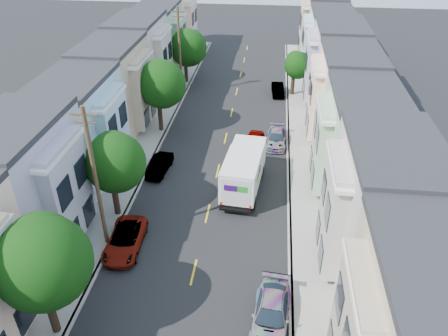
% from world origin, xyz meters
% --- Properties ---
extents(ground, '(160.00, 160.00, 0.00)m').
position_xyz_m(ground, '(0.00, 0.00, 0.00)').
color(ground, black).
rests_on(ground, ground).
extents(road_slab, '(12.00, 70.00, 0.02)m').
position_xyz_m(road_slab, '(0.00, 15.00, 0.01)').
color(road_slab, black).
rests_on(road_slab, ground).
extents(curb_left, '(0.30, 70.00, 0.15)m').
position_xyz_m(curb_left, '(-6.05, 15.00, 0.07)').
color(curb_left, gray).
rests_on(curb_left, ground).
extents(curb_right, '(0.30, 70.00, 0.15)m').
position_xyz_m(curb_right, '(6.05, 15.00, 0.07)').
color(curb_right, gray).
rests_on(curb_right, ground).
extents(sidewalk_left, '(2.60, 70.00, 0.15)m').
position_xyz_m(sidewalk_left, '(-7.35, 15.00, 0.07)').
color(sidewalk_left, gray).
rests_on(sidewalk_left, ground).
extents(sidewalk_right, '(2.60, 70.00, 0.15)m').
position_xyz_m(sidewalk_right, '(7.35, 15.00, 0.07)').
color(sidewalk_right, gray).
rests_on(sidewalk_right, ground).
extents(centerline, '(0.12, 70.00, 0.01)m').
position_xyz_m(centerline, '(0.00, 15.00, 0.00)').
color(centerline, gold).
rests_on(centerline, ground).
extents(townhouse_row_left, '(5.00, 70.00, 8.50)m').
position_xyz_m(townhouse_row_left, '(-11.15, 15.00, 0.00)').
color(townhouse_row_left, '#A9CAA2').
rests_on(townhouse_row_left, ground).
extents(townhouse_row_right, '(5.00, 70.00, 8.50)m').
position_xyz_m(townhouse_row_right, '(11.15, 15.00, 0.00)').
color(townhouse_row_right, '#A9CAA2').
rests_on(townhouse_row_right, ground).
extents(tree_b, '(4.70, 4.70, 7.48)m').
position_xyz_m(tree_b, '(-6.30, -5.18, 5.10)').
color(tree_b, black).
rests_on(tree_b, ground).
extents(tree_c, '(4.25, 4.25, 6.63)m').
position_xyz_m(tree_c, '(-6.30, 5.17, 4.49)').
color(tree_c, black).
rests_on(tree_c, ground).
extents(tree_d, '(4.63, 4.63, 7.27)m').
position_xyz_m(tree_d, '(-6.30, 18.84, 4.94)').
color(tree_d, black).
rests_on(tree_d, ground).
extents(tree_e, '(4.55, 4.55, 6.71)m').
position_xyz_m(tree_e, '(-6.30, 32.39, 4.42)').
color(tree_e, black).
rests_on(tree_e, ground).
extents(tree_far_r, '(3.10, 3.10, 5.20)m').
position_xyz_m(tree_far_r, '(6.90, 29.72, 3.61)').
color(tree_far_r, black).
rests_on(tree_far_r, ground).
extents(utility_pole_near, '(1.60, 0.26, 10.00)m').
position_xyz_m(utility_pole_near, '(-6.30, 2.00, 5.15)').
color(utility_pole_near, '#42301E').
rests_on(utility_pole_near, ground).
extents(utility_pole_far, '(1.60, 0.26, 10.00)m').
position_xyz_m(utility_pole_far, '(-6.30, 28.00, 5.15)').
color(utility_pole_far, '#42301E').
rests_on(utility_pole_far, ground).
extents(fedex_truck, '(2.65, 6.88, 3.30)m').
position_xyz_m(fedex_truck, '(2.38, 9.49, 1.84)').
color(fedex_truck, silver).
rests_on(fedex_truck, ground).
extents(lead_sedan, '(2.34, 4.68, 1.45)m').
position_xyz_m(lead_sedan, '(2.76, 15.93, 0.73)').
color(lead_sedan, black).
rests_on(lead_sedan, ground).
extents(parked_left_c, '(2.42, 4.89, 1.33)m').
position_xyz_m(parked_left_c, '(-4.90, 1.71, 0.67)').
color(parked_left_c, '#B6B6B6').
rests_on(parked_left_c, ground).
extents(parked_left_d, '(1.69, 3.91, 1.27)m').
position_xyz_m(parked_left_d, '(-4.90, 11.30, 0.63)').
color(parked_left_d, '#37170D').
rests_on(parked_left_d, ground).
extents(parked_right_b, '(2.43, 4.95, 1.44)m').
position_xyz_m(parked_right_b, '(4.90, -3.30, 0.72)').
color(parked_right_b, '#B7BBC7').
rests_on(parked_right_b, ground).
extents(parked_right_c, '(1.89, 4.28, 1.27)m').
position_xyz_m(parked_right_c, '(4.90, 17.39, 0.64)').
color(parked_right_c, black).
rests_on(parked_right_c, ground).
extents(parked_right_d, '(1.59, 3.82, 1.24)m').
position_xyz_m(parked_right_d, '(4.90, 29.70, 0.62)').
color(parked_right_d, black).
rests_on(parked_right_d, ground).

